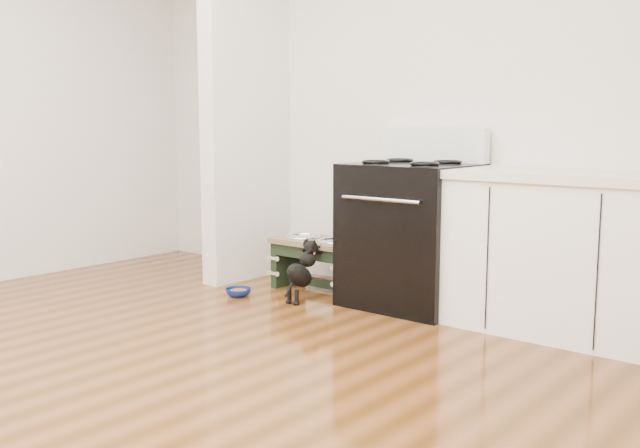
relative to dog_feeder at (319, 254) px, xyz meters
The scene contains 8 objects.
ground 2.16m from the dog_feeder, 77.48° to the right, with size 5.00×5.00×0.00m, color #4D2B0D.
room_shell 2.54m from the dog_feeder, 77.48° to the right, with size 5.00×5.00×5.00m.
partition_wall 1.30m from the dog_feeder, behind, with size 0.15×0.80×2.70m, color silver.
oven_range 0.75m from the dog_feeder, ahead, with size 0.76×0.69×1.14m.
cabinet_run 1.71m from the dog_feeder, ahead, with size 1.24×0.64×0.91m.
dog_feeder is the anchor object (origin of this frame).
puppy 0.33m from the dog_feeder, 68.85° to the right, with size 0.12×0.34×0.41m.
floor_bowl 0.62m from the dog_feeder, 123.14° to the right, with size 0.19×0.19×0.06m.
Camera 1 is at (2.69, -1.71, 1.17)m, focal length 40.00 mm.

